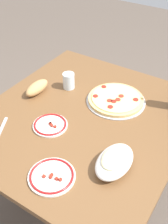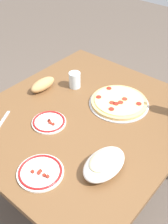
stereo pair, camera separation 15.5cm
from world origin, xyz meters
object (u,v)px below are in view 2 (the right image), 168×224
at_px(pepperoni_pizza, 119,102).
at_px(side_plate_near, 49,122).
at_px(dining_table, 84,130).
at_px(side_plate_far, 40,172).
at_px(water_glass, 75,80).
at_px(baked_pasta_dish, 104,163).
at_px(bread_loaf, 43,85).

xyz_separation_m(pepperoni_pizza, side_plate_near, (0.39, -0.19, -0.01)).
xyz_separation_m(dining_table, side_plate_far, (0.43, 0.11, 0.11)).
relative_size(pepperoni_pizza, water_glass, 3.51).
relative_size(baked_pasta_dish, side_plate_far, 1.13).
relative_size(pepperoni_pizza, baked_pasta_dish, 1.47).
bearing_deg(bread_loaf, side_plate_far, 45.50).
height_order(water_glass, side_plate_near, water_glass).
bearing_deg(bread_loaf, baked_pasta_dish, 68.68).
bearing_deg(side_plate_far, side_plate_near, -140.81).
bearing_deg(side_plate_near, bread_loaf, -128.02).
bearing_deg(baked_pasta_dish, dining_table, -126.36).
bearing_deg(baked_pasta_dish, bread_loaf, -111.32).
xyz_separation_m(pepperoni_pizza, water_glass, (0.03, -0.32, 0.04)).
distance_m(dining_table, water_glass, 0.34).
distance_m(baked_pasta_dish, side_plate_near, 0.42).
bearing_deg(side_plate_far, baked_pasta_dish, 134.95).
bearing_deg(water_glass, baked_pasta_dish, 52.63).
relative_size(water_glass, bread_loaf, 0.54).
xyz_separation_m(side_plate_far, bread_loaf, (-0.47, -0.48, 0.03)).
distance_m(side_plate_far, bread_loaf, 0.67).
relative_size(baked_pasta_dish, side_plate_near, 1.28).
height_order(dining_table, side_plate_far, side_plate_far).
height_order(baked_pasta_dish, side_plate_near, baked_pasta_dish).
bearing_deg(bread_loaf, dining_table, 84.34).
height_order(pepperoni_pizza, side_plate_near, pepperoni_pizza).
height_order(side_plate_far, bread_loaf, bread_loaf).
xyz_separation_m(water_glass, side_plate_near, (0.36, 0.13, -0.04)).
bearing_deg(side_plate_far, dining_table, -166.02).
bearing_deg(dining_table, side_plate_near, -32.72).
distance_m(side_plate_near, side_plate_far, 0.34).
height_order(dining_table, pepperoni_pizza, pepperoni_pizza).
height_order(side_plate_near, bread_loaf, bread_loaf).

